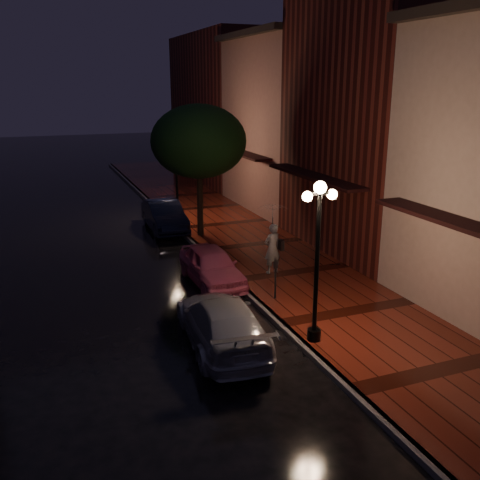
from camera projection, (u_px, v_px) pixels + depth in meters
name	position (u px, v px, depth m)	size (l,w,h in m)	color
ground	(235.00, 284.00, 18.75)	(120.00, 120.00, 0.00)	black
sidewalk	(293.00, 274.00, 19.51)	(4.50, 60.00, 0.15)	#4C170D
curb	(235.00, 282.00, 18.73)	(0.25, 60.00, 0.15)	#595451
storefront_mid	(380.00, 116.00, 21.42)	(5.00, 8.00, 11.00)	#511914
storefront_far	(290.00, 127.00, 28.85)	(5.00, 8.00, 9.00)	#8C5951
storefront_extra	(227.00, 109.00, 37.64)	(5.00, 12.00, 10.00)	#511914
streetlamp_near	(317.00, 253.00, 13.67)	(0.96, 0.36, 4.31)	black
streetlamp_far	(177.00, 172.00, 26.18)	(0.96, 0.36, 4.31)	black
street_tree	(199.00, 144.00, 23.11)	(4.16, 4.16, 5.80)	black
pink_car	(212.00, 266.00, 18.64)	(1.53, 3.81, 1.30)	#D55778
navy_car	(164.00, 216.00, 25.41)	(1.49, 4.29, 1.41)	black
silver_car	(222.00, 322.00, 14.18)	(1.87, 4.61, 1.34)	#9A9AA1
woman_with_umbrella	(273.00, 228.00, 18.95)	(1.07, 1.09, 2.57)	beige
parking_meter	(275.00, 276.00, 16.92)	(0.12, 0.09, 1.23)	black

